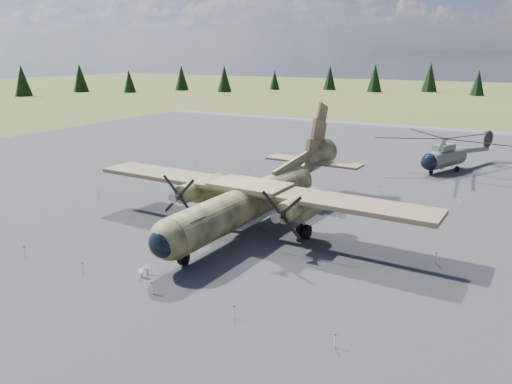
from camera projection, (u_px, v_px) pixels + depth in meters
The scene contains 8 objects.
ground at pixel (237, 226), 43.23m from camera, with size 500.00×500.00×0.00m, color brown.
apron at pixel (287, 197), 51.64m from camera, with size 120.00×120.00×0.04m, color slate.
transport_plane at pixel (257, 193), 42.38m from camera, with size 30.87×28.06×10.19m.
helicopter_near at pixel (446, 147), 62.28m from camera, with size 22.15×22.15×4.31m.
info_placard_left at pixel (147, 267), 33.58m from camera, with size 0.54×0.35×0.78m.
info_placard_right at pixel (141, 272), 33.07m from camera, with size 0.44×0.24×0.66m.
barrier_fence at pixel (232, 219), 43.24m from camera, with size 33.12×29.62×0.85m.
treeline at pixel (287, 180), 38.46m from camera, with size 338.94×341.71×10.98m.
Camera 1 is at (21.34, -34.86, 14.45)m, focal length 35.00 mm.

